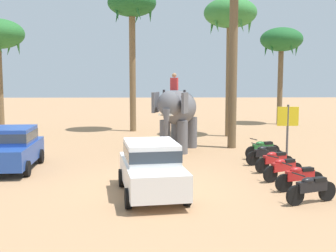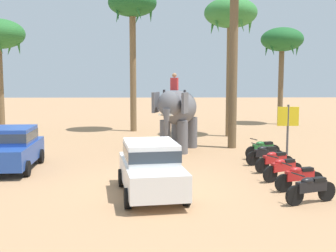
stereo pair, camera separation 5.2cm
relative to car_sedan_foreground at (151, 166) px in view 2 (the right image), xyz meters
name	(u,v)px [view 2 (the right image)]	position (x,y,z in m)	size (l,w,h in m)	color
ground_plane	(145,189)	(-0.21, 0.75, -0.93)	(120.00, 120.00, 0.00)	tan
car_sedan_foreground	(151,166)	(0.00, 0.00, 0.00)	(2.36, 4.32, 1.70)	white
car_parked_far_side	(12,147)	(-5.63, 3.86, 0.00)	(2.09, 4.21, 1.70)	#23479E
elephant_with_mahout	(178,111)	(1.16, 8.10, 1.06)	(2.61, 4.01, 3.88)	slate
motorcycle_nearest_camera	(311,188)	(4.74, -1.00, -0.46)	(1.70, 0.85, 0.94)	black
motorcycle_second_in_row	(299,177)	(4.85, 0.43, -0.46)	(1.75, 0.74, 0.94)	black
motorcycle_mid_row	(283,168)	(4.70, 1.81, -0.46)	(1.64, 0.96, 0.94)	black
motorcycle_fourth_in_row	(275,160)	(4.77, 3.24, -0.46)	(1.69, 0.88, 0.94)	black
motorcycle_far_in_row	(265,154)	(4.73, 4.63, -0.46)	(1.74, 0.76, 0.94)	black
motorcycle_end_of_row	(263,149)	(4.95, 5.99, -0.46)	(1.71, 0.82, 0.94)	black
palm_tree_behind_elephant	(231,17)	(4.54, 13.35, 6.33)	(3.20, 3.20, 8.41)	brown
palm_tree_far_back	(132,8)	(-1.54, 15.93, 7.25)	(3.20, 3.20, 9.41)	brown
palm_tree_leaning_seaward	(282,42)	(9.53, 19.98, 5.36)	(3.20, 3.20, 7.37)	brown
signboard_yellow	(288,120)	(6.31, 6.84, 0.76)	(1.00, 0.10, 2.40)	#4C4C51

